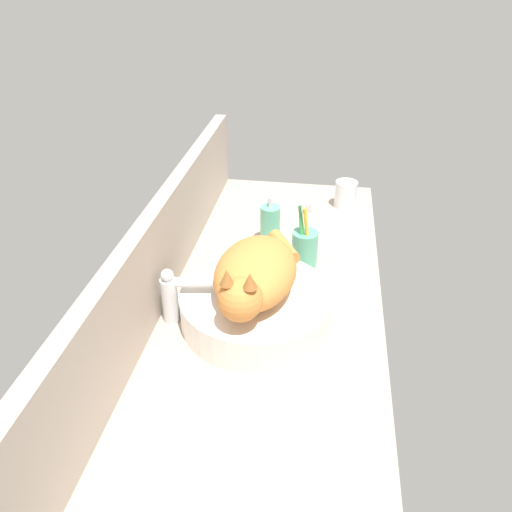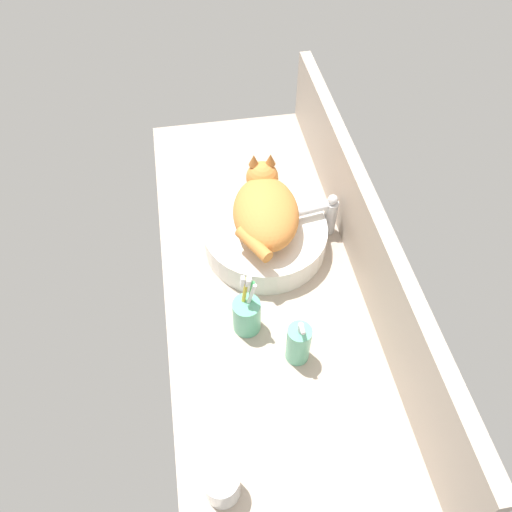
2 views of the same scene
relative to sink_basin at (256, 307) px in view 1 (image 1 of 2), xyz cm
name	(u,v)px [view 1 (image 1 of 2)]	position (x,y,z in cm)	size (l,w,h in cm)	color
ground_plane	(268,304)	(8.75, -1.63, -5.82)	(135.31, 53.80, 4.00)	#B2A08E
backsplash_panel	(162,248)	(8.75, 23.47, 7.77)	(135.31, 3.60, 23.17)	#AD9E8E
sink_basin	(256,307)	(0.00, 0.00, 0.00)	(33.26, 33.26, 7.64)	silver
cat	(255,274)	(-1.37, 0.06, 9.58)	(32.00, 19.38, 14.00)	orange
faucet	(174,294)	(-2.54, 17.55, 3.49)	(4.32, 11.85, 13.60)	silver
soap_dispenser	(270,225)	(34.44, 1.26, 1.94)	(5.53, 5.53, 14.54)	#60B793
toothbrush_cup	(305,247)	(24.51, -9.01, 1.54)	(6.72, 6.72, 18.71)	#5BB28E
water_glass	(346,195)	(60.91, -19.61, -0.01)	(6.97, 6.97, 8.42)	white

